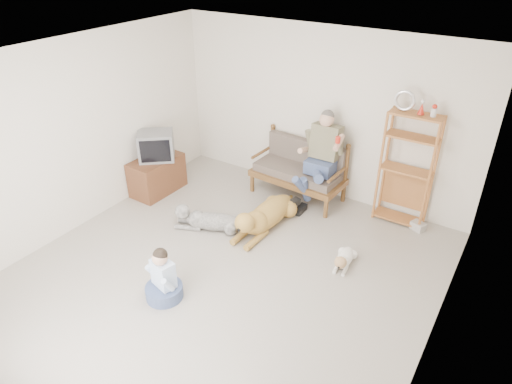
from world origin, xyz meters
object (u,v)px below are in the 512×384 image
Objects in this scene: etagere at (407,169)px; golden_retriever at (264,216)px; loveseat at (300,168)px; tv_stand at (157,175)px.

golden_retriever is at bearing -141.54° from etagere.
loveseat is 0.94× the size of golden_retriever.
etagere reaches higher than loveseat.
etagere is at bearing 40.54° from golden_retriever.
golden_retriever is at bearing -85.00° from loveseat.
etagere is at bearing 20.88° from tv_stand.
loveseat is at bearing -175.89° from etagere.
loveseat is at bearing 31.34° from tv_stand.
etagere is 2.17m from golden_retriever.
loveseat reaches higher than golden_retriever.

